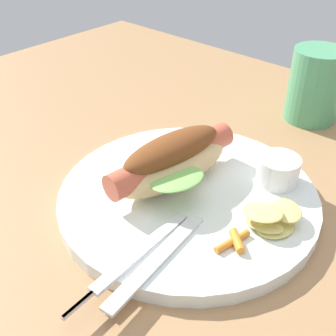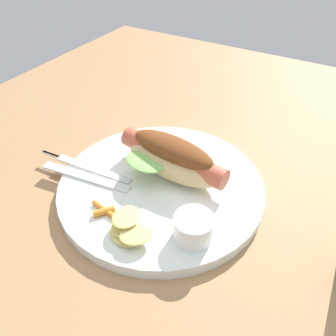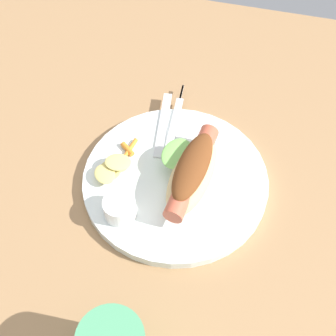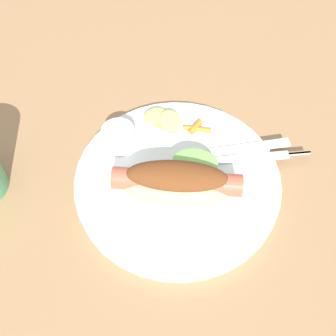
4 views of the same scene
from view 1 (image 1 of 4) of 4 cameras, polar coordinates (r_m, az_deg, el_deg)
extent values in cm
cube|color=#9E754C|center=(46.41, 3.80, -8.41)|extent=(120.00, 90.00, 1.80)
cylinder|color=white|center=(48.12, 2.63, -3.84)|extent=(28.32, 28.32, 1.60)
ellipsoid|color=#DBB77A|center=(47.86, 0.59, 0.44)|extent=(7.63, 15.64, 4.41)
cylinder|color=#C1563D|center=(47.43, 0.60, 1.21)|extent=(4.85, 16.75, 2.90)
ellipsoid|color=brown|center=(46.72, 0.61, 2.54)|extent=(5.90, 13.22, 2.92)
ellipsoid|color=#7FC65B|center=(44.47, 1.53, -1.20)|extent=(5.61, 6.81, 0.90)
cylinder|color=white|center=(49.65, 14.23, -0.28)|extent=(4.68, 4.68, 3.11)
cube|color=silver|center=(40.73, -3.45, -10.71)|extent=(1.97, 12.40, 0.40)
cube|color=silver|center=(37.60, -12.20, -16.82)|extent=(0.50, 3.21, 0.40)
cube|color=silver|center=(37.36, -11.72, -17.18)|extent=(0.50, 3.21, 0.40)
cube|color=silver|center=(37.13, -11.24, -17.55)|extent=(0.50, 3.21, 0.40)
cube|color=silver|center=(39.90, -1.47, -11.90)|extent=(3.17, 13.89, 0.36)
ellipsoid|color=#D7C76F|center=(44.27, 13.84, -7.32)|extent=(4.18, 4.89, 0.50)
ellipsoid|color=#D7C76F|center=(43.65, 12.52, -7.28)|extent=(4.19, 3.18, 0.99)
ellipsoid|color=#D7C76F|center=(44.62, 15.25, -5.38)|extent=(4.81, 4.85, 0.57)
ellipsoid|color=#D7C76F|center=(43.17, 12.25, -5.68)|extent=(4.76, 4.20, 0.81)
cylinder|color=orange|center=(41.72, 8.41, -9.47)|extent=(1.47, 4.15, 0.68)
cylinder|color=orange|center=(41.68, 9.01, -9.42)|extent=(2.64, 2.37, 0.87)
cylinder|color=#4C9E6B|center=(66.27, 18.70, 10.22)|extent=(7.45, 7.45, 10.45)
camera|label=2|loc=(0.48, 57.05, 24.54)|focal=36.89mm
camera|label=3|loc=(0.81, 27.30, 53.86)|focal=50.12mm
camera|label=4|loc=(0.64, -24.72, 47.47)|focal=42.59mm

